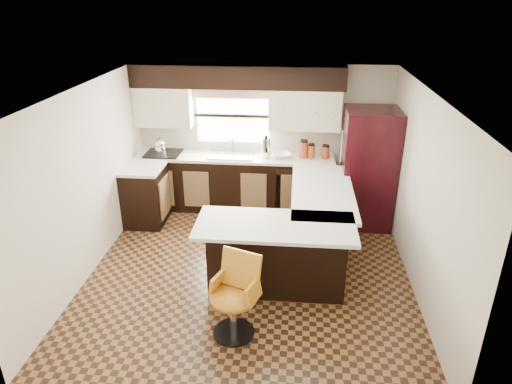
# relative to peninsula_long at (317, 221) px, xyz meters

# --- Properties ---
(floor) EXTENTS (4.40, 4.40, 0.00)m
(floor) POSITION_rel_peninsula_long_xyz_m (-0.90, -0.62, -0.45)
(floor) COLOR #49301A
(floor) RESTS_ON ground
(ceiling) EXTENTS (4.40, 4.40, 0.00)m
(ceiling) POSITION_rel_peninsula_long_xyz_m (-0.90, -0.62, 1.95)
(ceiling) COLOR silver
(ceiling) RESTS_ON wall_back
(wall_back) EXTENTS (4.40, 0.00, 4.40)m
(wall_back) POSITION_rel_peninsula_long_xyz_m (-0.90, 1.58, 0.75)
(wall_back) COLOR beige
(wall_back) RESTS_ON floor
(wall_front) EXTENTS (4.40, 0.00, 4.40)m
(wall_front) POSITION_rel_peninsula_long_xyz_m (-0.90, -2.83, 0.75)
(wall_front) COLOR beige
(wall_front) RESTS_ON floor
(wall_left) EXTENTS (0.00, 4.40, 4.40)m
(wall_left) POSITION_rel_peninsula_long_xyz_m (-3.00, -0.62, 0.75)
(wall_left) COLOR beige
(wall_left) RESTS_ON floor
(wall_right) EXTENTS (0.00, 4.40, 4.40)m
(wall_right) POSITION_rel_peninsula_long_xyz_m (1.20, -0.62, 0.75)
(wall_right) COLOR beige
(wall_right) RESTS_ON floor
(base_cab_back) EXTENTS (3.30, 0.60, 0.90)m
(base_cab_back) POSITION_rel_peninsula_long_xyz_m (-1.35, 1.28, 0.00)
(base_cab_back) COLOR black
(base_cab_back) RESTS_ON floor
(base_cab_left) EXTENTS (0.60, 0.70, 0.90)m
(base_cab_left) POSITION_rel_peninsula_long_xyz_m (-2.70, 0.62, 0.00)
(base_cab_left) COLOR black
(base_cab_left) RESTS_ON floor
(counter_back) EXTENTS (3.30, 0.60, 0.04)m
(counter_back) POSITION_rel_peninsula_long_xyz_m (-1.35, 1.28, 0.47)
(counter_back) COLOR silver
(counter_back) RESTS_ON base_cab_back
(counter_left) EXTENTS (0.60, 0.70, 0.04)m
(counter_left) POSITION_rel_peninsula_long_xyz_m (-2.70, 0.62, 0.47)
(counter_left) COLOR silver
(counter_left) RESTS_ON base_cab_left
(soffit) EXTENTS (3.40, 0.35, 0.36)m
(soffit) POSITION_rel_peninsula_long_xyz_m (-1.30, 1.40, 1.77)
(soffit) COLOR black
(soffit) RESTS_ON wall_back
(upper_cab_left) EXTENTS (0.94, 0.35, 0.64)m
(upper_cab_left) POSITION_rel_peninsula_long_xyz_m (-2.52, 1.40, 1.27)
(upper_cab_left) COLOR beige
(upper_cab_left) RESTS_ON wall_back
(upper_cab_right) EXTENTS (1.14, 0.35, 0.64)m
(upper_cab_right) POSITION_rel_peninsula_long_xyz_m (-0.22, 1.40, 1.27)
(upper_cab_right) COLOR beige
(upper_cab_right) RESTS_ON wall_back
(window_pane) EXTENTS (1.20, 0.02, 0.90)m
(window_pane) POSITION_rel_peninsula_long_xyz_m (-1.40, 1.56, 1.10)
(window_pane) COLOR white
(window_pane) RESTS_ON wall_back
(valance) EXTENTS (1.30, 0.06, 0.18)m
(valance) POSITION_rel_peninsula_long_xyz_m (-1.40, 1.52, 1.49)
(valance) COLOR #D19B93
(valance) RESTS_ON wall_back
(sink) EXTENTS (0.75, 0.45, 0.03)m
(sink) POSITION_rel_peninsula_long_xyz_m (-1.40, 1.25, 0.51)
(sink) COLOR #B2B2B7
(sink) RESTS_ON counter_back
(dishwasher) EXTENTS (0.58, 0.03, 0.78)m
(dishwasher) POSITION_rel_peninsula_long_xyz_m (-0.35, 0.99, -0.02)
(dishwasher) COLOR black
(dishwasher) RESTS_ON floor
(cooktop) EXTENTS (0.58, 0.50, 0.02)m
(cooktop) POSITION_rel_peninsula_long_xyz_m (-2.55, 1.25, 0.51)
(cooktop) COLOR black
(cooktop) RESTS_ON counter_back
(peninsula_long) EXTENTS (0.60, 1.95, 0.90)m
(peninsula_long) POSITION_rel_peninsula_long_xyz_m (0.00, 0.00, 0.00)
(peninsula_long) COLOR black
(peninsula_long) RESTS_ON floor
(peninsula_return) EXTENTS (1.65, 0.60, 0.90)m
(peninsula_return) POSITION_rel_peninsula_long_xyz_m (-0.53, -0.97, 0.00)
(peninsula_return) COLOR black
(peninsula_return) RESTS_ON floor
(counter_pen_long) EXTENTS (0.84, 1.95, 0.04)m
(counter_pen_long) POSITION_rel_peninsula_long_xyz_m (0.05, 0.00, 0.47)
(counter_pen_long) COLOR silver
(counter_pen_long) RESTS_ON peninsula_long
(counter_pen_return) EXTENTS (1.89, 0.84, 0.04)m
(counter_pen_return) POSITION_rel_peninsula_long_xyz_m (-0.55, -1.06, 0.47)
(counter_pen_return) COLOR silver
(counter_pen_return) RESTS_ON peninsula_return
(refrigerator) EXTENTS (0.80, 0.76, 1.86)m
(refrigerator) POSITION_rel_peninsula_long_xyz_m (0.78, 0.92, 0.48)
(refrigerator) COLOR black
(refrigerator) RESTS_ON floor
(bar_chair) EXTENTS (0.64, 0.64, 0.93)m
(bar_chair) POSITION_rel_peninsula_long_xyz_m (-0.94, -1.89, 0.02)
(bar_chair) COLOR #C37D1C
(bar_chair) RESTS_ON floor
(kettle) EXTENTS (0.19, 0.19, 0.26)m
(kettle) POSITION_rel_peninsula_long_xyz_m (-2.59, 1.26, 0.65)
(kettle) COLOR silver
(kettle) RESTS_ON cooktop
(percolator) EXTENTS (0.15, 0.15, 0.33)m
(percolator) POSITION_rel_peninsula_long_xyz_m (-0.83, 1.28, 0.66)
(percolator) COLOR silver
(percolator) RESTS_ON counter_back
(mixing_bowl) EXTENTS (0.38, 0.38, 0.07)m
(mixing_bowl) POSITION_rel_peninsula_long_xyz_m (-0.57, 1.27, 0.53)
(mixing_bowl) COLOR white
(mixing_bowl) RESTS_ON counter_back
(canister_large) EXTENTS (0.14, 0.14, 0.27)m
(canister_large) POSITION_rel_peninsula_long_xyz_m (-0.21, 1.30, 0.63)
(canister_large) COLOR brown
(canister_large) RESTS_ON counter_back
(canister_med) EXTENTS (0.12, 0.12, 0.21)m
(canister_med) POSITION_rel_peninsula_long_xyz_m (-0.09, 1.30, 0.60)
(canister_med) COLOR brown
(canister_med) RESTS_ON counter_back
(canister_small) EXTENTS (0.13, 0.13, 0.20)m
(canister_small) POSITION_rel_peninsula_long_xyz_m (0.14, 1.30, 0.59)
(canister_small) COLOR brown
(canister_small) RESTS_ON counter_back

